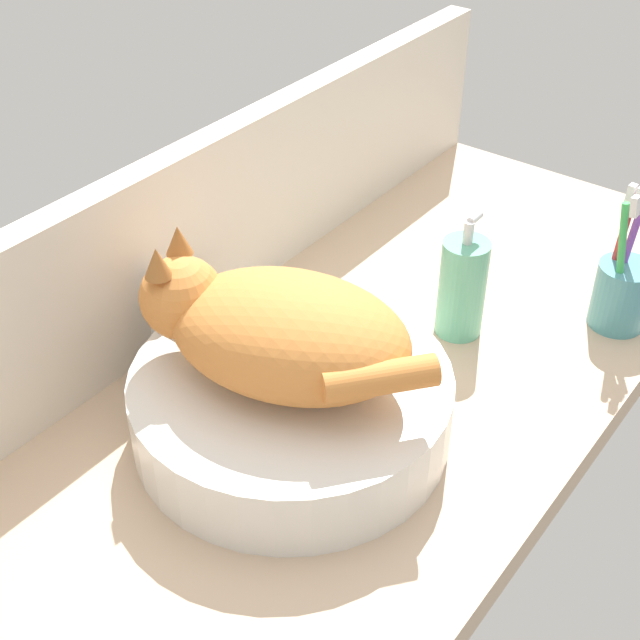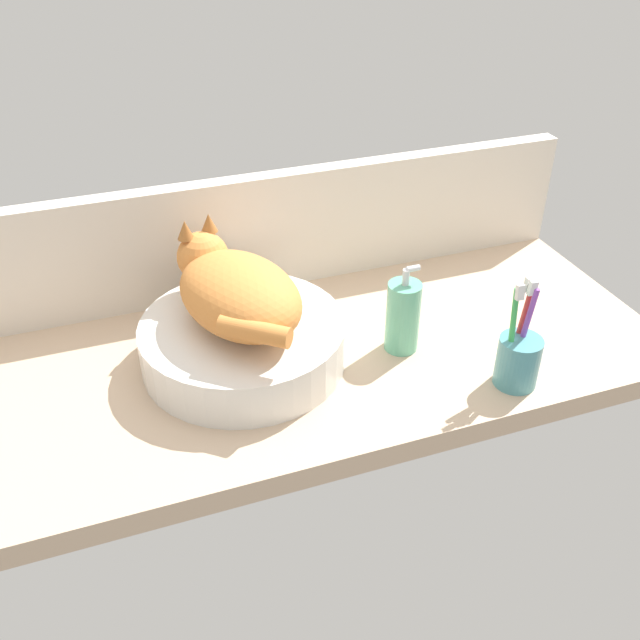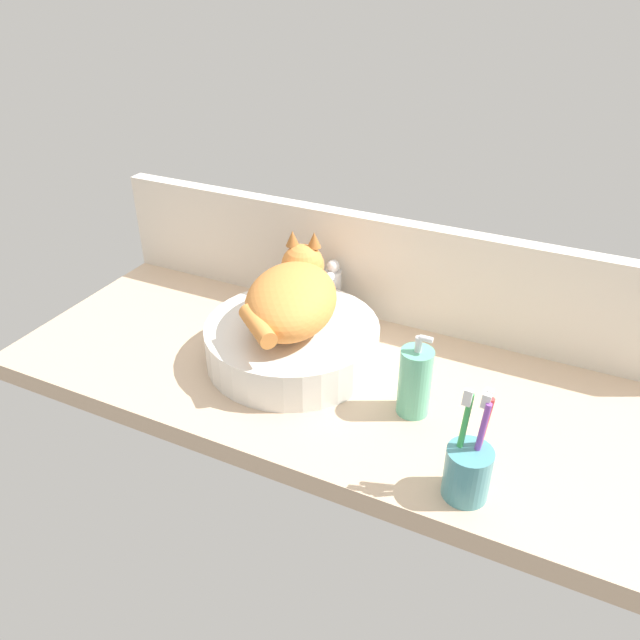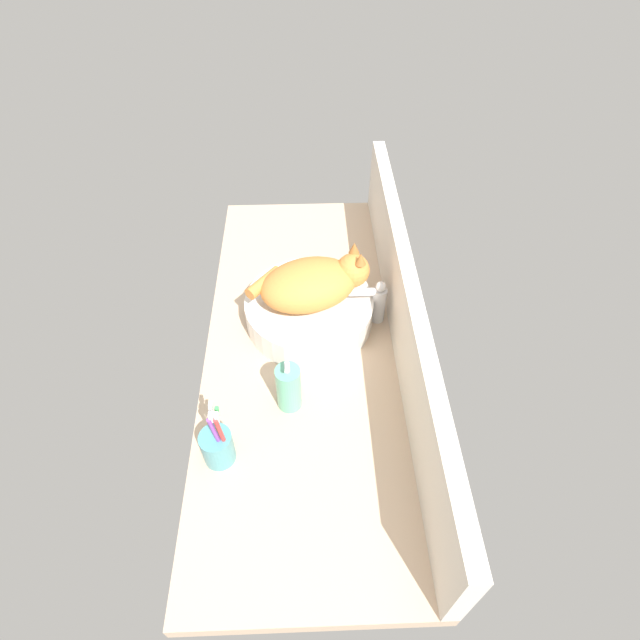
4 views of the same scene
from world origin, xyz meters
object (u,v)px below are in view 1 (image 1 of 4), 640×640
(cat, at_px, (277,330))
(toothbrush_cup, at_px, (621,291))
(sink_basin, at_px, (291,404))
(soap_dispenser, at_px, (462,287))
(faucet, at_px, (172,318))

(cat, distance_m, toothbrush_cup, 0.46)
(sink_basin, bearing_deg, toothbrush_cup, -26.86)
(cat, distance_m, soap_dispenser, 0.29)
(soap_dispenser, bearing_deg, sink_basin, 168.98)
(sink_basin, xyz_separation_m, cat, (-0.00, 0.01, 0.10))
(faucet, height_order, toothbrush_cup, toothbrush_cup)
(cat, relative_size, soap_dispenser, 1.98)
(toothbrush_cup, bearing_deg, cat, 151.96)
(soap_dispenser, bearing_deg, toothbrush_cup, -48.60)
(sink_basin, height_order, cat, cat)
(cat, height_order, soap_dispenser, cat)
(sink_basin, relative_size, cat, 1.07)
(sink_basin, relative_size, soap_dispenser, 2.12)
(sink_basin, xyz_separation_m, soap_dispenser, (0.27, -0.05, 0.03))
(cat, height_order, toothbrush_cup, cat)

